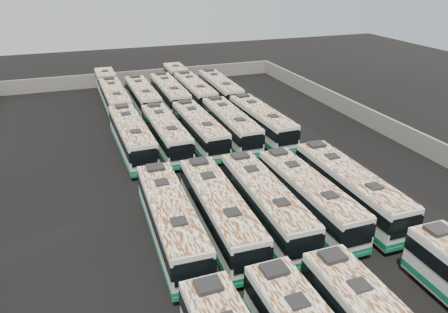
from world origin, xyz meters
TOP-DOWN VIEW (x-y plane):
  - ground at (0.00, 0.00)m, footprint 140.00×140.00m
  - perimeter_wall at (0.00, 0.00)m, footprint 45.20×73.20m
  - bus_midfront_far_left at (-6.28, -9.31)m, footprint 3.07×13.08m
  - bus_midfront_left at (-2.68, -9.42)m, footprint 3.08×13.09m
  - bus_midfront_center at (1.02, -9.35)m, footprint 3.01×12.93m
  - bus_midfront_right at (4.67, -9.55)m, footprint 2.86×12.69m
  - bus_midfront_far_right at (8.40, -9.60)m, footprint 2.87×13.13m
  - bus_midback_far_left at (-6.36, 7.74)m, footprint 3.07×13.22m
  - bus_midback_left at (-2.75, 7.71)m, footprint 2.88×12.65m
  - bus_midback_center at (0.98, 7.66)m, footprint 2.91×12.67m
  - bus_midback_right at (4.66, 7.73)m, footprint 2.78×12.76m
  - bus_midback_far_right at (8.35, 7.53)m, footprint 3.03×12.89m
  - bus_back_far_left at (-6.32, 25.58)m, footprint 2.85×19.81m
  - bus_back_left at (-2.62, 22.10)m, footprint 2.80×12.71m
  - bus_back_center at (1.10, 21.98)m, footprint 2.79×13.07m
  - bus_back_right at (4.64, 25.34)m, footprint 2.75×19.88m
  - bus_back_far_right at (8.41, 21.99)m, footprint 3.01×12.91m

SIDE VIEW (x-z plane):
  - ground at x=0.00m, z-range 0.00..0.00m
  - perimeter_wall at x=0.00m, z-range 0.00..2.20m
  - bus_midback_left at x=-2.75m, z-range 0.04..3.59m
  - bus_midback_center at x=0.98m, z-range 0.04..3.60m
  - bus_midfront_right at x=4.67m, z-range 0.04..3.61m
  - bus_back_left at x=-2.62m, z-range 0.04..3.62m
  - bus_back_far_left at x=-6.32m, z-range 0.04..3.63m
  - bus_midback_right at x=4.66m, z-range 0.04..3.63m
  - bus_back_right at x=4.64m, z-range 0.04..3.64m
  - bus_midback_far_right at x=8.35m, z-range 0.04..3.66m
  - bus_back_far_right at x=8.41m, z-range 0.04..3.66m
  - bus_midfront_center at x=1.02m, z-range 0.04..3.67m
  - bus_midfront_far_left at x=-6.28m, z-range 0.04..3.71m
  - bus_midfront_left at x=-2.68m, z-range 0.04..3.71m
  - bus_back_center at x=1.10m, z-range 0.04..3.72m
  - bus_midfront_far_right at x=8.40m, z-range 0.04..3.74m
  - bus_midback_far_left at x=-6.36m, z-range 0.04..3.75m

